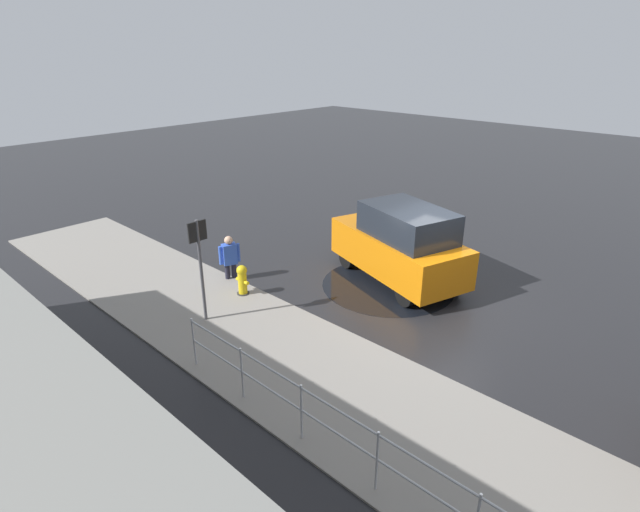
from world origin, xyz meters
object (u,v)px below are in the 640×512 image
object	(u,v)px
moving_hatchback	(401,244)
pedestrian	(230,256)
fire_hydrant	(242,280)

from	to	relation	value
moving_hatchback	pedestrian	xyz separation A→B (m)	(3.29, 2.98, -0.34)
fire_hydrant	moving_hatchback	bearing A→B (deg)	-125.00
moving_hatchback	pedestrian	distance (m)	4.45
moving_hatchback	pedestrian	bearing A→B (deg)	42.16
moving_hatchback	pedestrian	size ratio (longest dim) A/B	3.47
moving_hatchback	fire_hydrant	distance (m)	4.13
fire_hydrant	pedestrian	bearing A→B (deg)	-20.92
moving_hatchback	fire_hydrant	size ratio (longest dim) A/B	5.27
fire_hydrant	pedestrian	xyz separation A→B (m)	(0.95, -0.36, 0.28)
pedestrian	moving_hatchback	bearing A→B (deg)	-137.84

